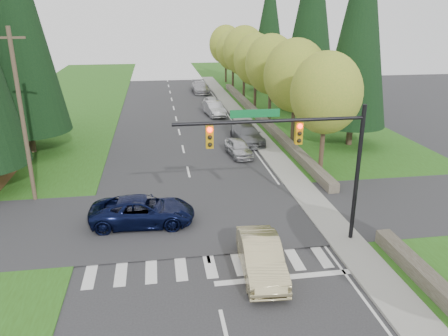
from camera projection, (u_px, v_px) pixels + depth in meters
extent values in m
plane|color=#28282B|center=(221.00, 312.00, 16.50)|extent=(120.00, 120.00, 0.00)
cube|color=#295015|center=(337.00, 145.00, 36.98)|extent=(14.00, 110.00, 0.06)
cube|color=#295015|center=(13.00, 160.00, 33.19)|extent=(14.00, 110.00, 0.06)
cube|color=#28282B|center=(199.00, 218.00, 23.94)|extent=(120.00, 8.00, 0.10)
cube|color=gray|center=(262.00, 141.00, 37.94)|extent=(1.80, 80.00, 0.13)
cube|color=gray|center=(252.00, 142.00, 37.82)|extent=(0.20, 80.00, 0.13)
cube|color=#4C4438|center=(260.00, 117.00, 45.53)|extent=(0.70, 40.00, 0.70)
cylinder|color=black|center=(357.00, 176.00, 20.58)|extent=(0.20, 0.20, 6.80)
cylinder|color=black|center=(271.00, 121.00, 19.01)|extent=(8.60, 0.16, 0.16)
cube|color=#0C662D|center=(255.00, 113.00, 18.84)|extent=(2.20, 0.04, 0.35)
cube|color=#BF8C0C|center=(299.00, 133.00, 19.40)|extent=(0.32, 0.24, 1.00)
sphere|color=#FF0C05|center=(300.00, 126.00, 19.15)|extent=(0.22, 0.22, 0.22)
cube|color=#BF8C0C|center=(210.00, 137.00, 18.82)|extent=(0.32, 0.24, 1.00)
sphere|color=#FF0C05|center=(210.00, 130.00, 18.57)|extent=(0.22, 0.22, 0.22)
cylinder|color=#473828|center=(23.00, 119.00, 24.58)|extent=(0.24, 0.24, 10.00)
cube|color=#473828|center=(10.00, 38.00, 23.10)|extent=(1.60, 0.10, 0.12)
cylinder|color=#38281C|center=(322.00, 140.00, 30.05)|extent=(0.32, 0.32, 4.76)
ellipsoid|color=olive|center=(326.00, 93.00, 28.96)|extent=(4.80, 4.80, 5.52)
cylinder|color=#38281C|center=(293.00, 116.00, 36.55)|extent=(0.32, 0.32, 4.93)
ellipsoid|color=olive|center=(295.00, 76.00, 35.42)|extent=(5.20, 5.20, 5.98)
cylinder|color=#38281C|center=(270.00, 100.00, 43.01)|extent=(0.32, 0.32, 5.04)
ellipsoid|color=olive|center=(271.00, 64.00, 41.86)|extent=(5.00, 5.00, 5.75)
cylinder|color=#38281C|center=(255.00, 89.00, 49.57)|extent=(0.32, 0.32, 4.82)
ellipsoid|color=olive|center=(256.00, 60.00, 48.47)|extent=(5.00, 5.00, 5.75)
cylinder|color=#38281C|center=(244.00, 79.00, 56.04)|extent=(0.32, 0.32, 5.15)
ellipsoid|color=olive|center=(244.00, 51.00, 54.86)|extent=(5.40, 5.40, 6.21)
cylinder|color=#38281C|center=(233.00, 73.00, 62.60)|extent=(0.32, 0.32, 4.70)
ellipsoid|color=olive|center=(233.00, 50.00, 61.52)|extent=(4.80, 4.80, 5.52)
cylinder|color=#38281C|center=(226.00, 67.00, 69.07)|extent=(0.32, 0.32, 4.98)
ellipsoid|color=olive|center=(226.00, 45.00, 67.93)|extent=(5.20, 5.20, 5.98)
cylinder|color=#38281C|center=(32.00, 140.00, 34.87)|extent=(0.50, 0.50, 2.00)
cone|color=black|center=(10.00, 3.00, 31.39)|extent=(6.46, 6.46, 19.00)
cylinder|color=#38281C|center=(26.00, 123.00, 40.16)|extent=(0.50, 0.50, 2.00)
cone|color=black|center=(9.00, 17.00, 37.02)|extent=(5.78, 5.78, 17.00)
cylinder|color=#38281C|center=(350.00, 134.00, 36.80)|extent=(0.50, 0.50, 2.00)
cone|color=black|center=(361.00, 24.00, 33.83)|extent=(5.44, 5.44, 16.00)
cylinder|color=#38281C|center=(306.00, 102.00, 49.96)|extent=(0.50, 0.50, 2.00)
cone|color=black|center=(312.00, 11.00, 46.66)|extent=(6.12, 6.12, 18.00)
cylinder|color=#38281C|center=(267.00, 83.00, 62.84)|extent=(0.50, 0.50, 2.00)
cone|color=black|center=(270.00, 22.00, 60.03)|extent=(5.10, 5.10, 15.00)
imported|color=#CFC08A|center=(261.00, 257.00, 18.70)|extent=(1.94, 4.81, 1.56)
imported|color=black|center=(143.00, 211.00, 23.07)|extent=(5.59, 2.81, 1.52)
imported|color=#B1B2B6|center=(239.00, 148.00, 34.16)|extent=(1.98, 4.02, 1.32)
imported|color=slate|center=(247.00, 134.00, 37.52)|extent=(2.54, 5.30, 1.49)
imported|color=#B6B6BB|center=(214.00, 109.00, 47.40)|extent=(2.22, 4.83, 1.54)
imported|color=silver|center=(212.00, 103.00, 50.75)|extent=(1.94, 4.18, 1.39)
imported|color=#A5A4A9|center=(200.00, 87.00, 60.72)|extent=(2.42, 5.47, 1.56)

